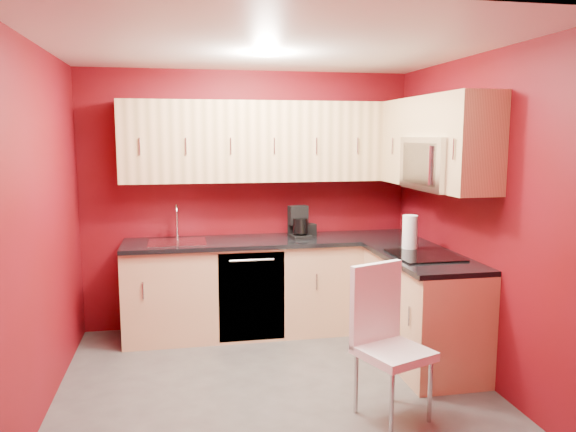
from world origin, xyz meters
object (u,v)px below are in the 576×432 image
object	(u,v)px
paper_towel	(410,233)
dining_chair	(394,344)
coffee_maker	(300,222)
sink	(177,238)
napkin_holder	(309,230)
microwave	(441,164)

from	to	relation	value
paper_towel	dining_chair	world-z (taller)	paper_towel
coffee_maker	paper_towel	distance (m)	1.09
sink	napkin_holder	distance (m)	1.26
paper_towel	dining_chair	distance (m)	1.34
microwave	dining_chair	bearing A→B (deg)	-130.06
microwave	napkin_holder	distance (m)	1.51
microwave	napkin_holder	size ratio (longest dim) A/B	6.16
microwave	coffee_maker	world-z (taller)	microwave
microwave	paper_towel	xyz separation A→B (m)	(-0.14, 0.26, -0.60)
coffee_maker	napkin_holder	size ratio (longest dim) A/B	2.44
napkin_holder	paper_towel	distance (m)	1.07
dining_chair	paper_towel	bearing A→B (deg)	41.74
sink	dining_chair	bearing A→B (deg)	-52.56
coffee_maker	napkin_holder	bearing A→B (deg)	23.04
sink	paper_towel	size ratio (longest dim) A/B	1.74
napkin_holder	dining_chair	xyz separation A→B (m)	(0.14, -1.88, -0.46)
microwave	sink	distance (m)	2.43
microwave	dining_chair	world-z (taller)	microwave
microwave	coffee_maker	distance (m)	1.49
dining_chair	coffee_maker	bearing A→B (deg)	76.55
coffee_maker	napkin_holder	distance (m)	0.15
sink	coffee_maker	bearing A→B (deg)	-0.33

